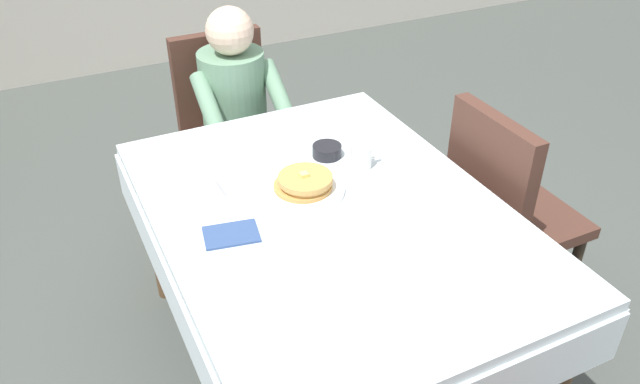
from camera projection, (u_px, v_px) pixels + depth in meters
ground_plane at (328, 362)px, 2.52m from camera, size 14.00×14.00×0.00m
dining_table_main at (329, 231)px, 2.16m from camera, size 1.12×1.52×0.74m
chair_diner at (228, 118)px, 3.11m from camera, size 0.44×0.45×0.93m
diner_person at (237, 105)px, 2.92m from camera, size 0.40×0.43×1.12m
chair_right_side at (504, 203)px, 2.50m from camera, size 0.45×0.44×0.93m
plate_breakfast at (304, 190)px, 2.19m from camera, size 0.28×0.28×0.02m
breakfast_stack at (305, 182)px, 2.17m from camera, size 0.20×0.20×0.06m
cup_coffee at (362, 157)px, 2.31m from camera, size 0.11×0.08×0.08m
bowl_butter at (327, 151)px, 2.38m from camera, size 0.11×0.11×0.04m
syrup_pitcher at (215, 187)px, 2.15m from camera, size 0.08×0.08×0.07m
fork_left_of_plate at (255, 208)px, 2.11m from camera, size 0.03×0.18×0.00m
knife_right_of_plate at (355, 181)px, 2.25m from camera, size 0.02×0.20×0.00m
spoon_near_edge at (362, 242)px, 1.96m from camera, size 0.15×0.03×0.00m
napkin_folded at (231, 234)px, 1.99m from camera, size 0.19×0.15×0.01m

